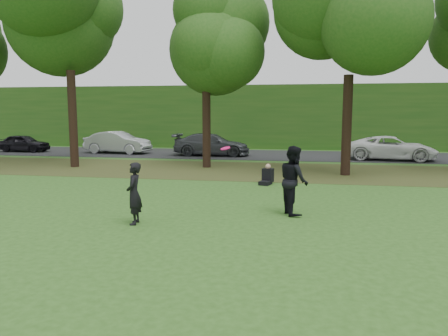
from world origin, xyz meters
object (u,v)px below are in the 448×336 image
(frisbee, at_px, (225,148))
(seated_person, at_px, (267,177))
(player_left, at_px, (134,194))
(player_right, at_px, (294,180))

(frisbee, height_order, seated_person, frisbee)
(player_left, bearing_deg, player_right, 104.65)
(player_right, height_order, frisbee, frisbee)
(frisbee, relative_size, seated_person, 0.45)
(player_right, relative_size, frisbee, 5.36)
(player_left, xyz_separation_m, frisbee, (2.26, 1.07, 1.14))
(seated_person, bearing_deg, player_right, -60.62)
(player_left, relative_size, player_right, 0.82)
(player_right, bearing_deg, frisbee, 93.39)
(player_left, distance_m, player_right, 4.54)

